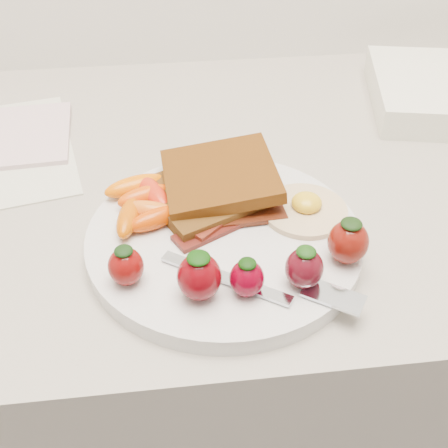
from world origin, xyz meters
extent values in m
cube|color=gray|center=(0.00, 1.70, 0.45)|extent=(2.00, 0.60, 0.90)
cylinder|color=silver|center=(-0.03, 1.56, 0.91)|extent=(0.27, 0.27, 0.02)
cube|color=#321804|center=(-0.04, 1.61, 0.93)|extent=(0.14, 0.14, 0.01)
cube|color=black|center=(-0.03, 1.62, 0.94)|extent=(0.12, 0.12, 0.03)
cylinder|color=white|center=(0.06, 1.58, 0.92)|extent=(0.09, 0.09, 0.01)
ellipsoid|color=gold|center=(0.06, 1.58, 0.93)|extent=(0.03, 0.03, 0.02)
cube|color=black|center=(-0.03, 1.57, 0.92)|extent=(0.10, 0.07, 0.00)
cube|color=#331005|center=(-0.02, 1.57, 0.92)|extent=(0.10, 0.03, 0.00)
cube|color=#430704|center=(-0.02, 1.58, 0.92)|extent=(0.09, 0.09, 0.00)
ellipsoid|color=#DB4805|center=(-0.11, 1.61, 0.93)|extent=(0.06, 0.04, 0.02)
ellipsoid|color=orange|center=(-0.10, 1.59, 0.93)|extent=(0.06, 0.04, 0.02)
ellipsoid|color=#BC5000|center=(-0.12, 1.58, 0.93)|extent=(0.03, 0.06, 0.02)
ellipsoid|color=red|center=(-0.10, 1.62, 0.93)|extent=(0.05, 0.07, 0.02)
ellipsoid|color=#EA6700|center=(-0.12, 1.63, 0.93)|extent=(0.07, 0.04, 0.02)
ellipsoid|color=#C83E00|center=(-0.10, 1.57, 0.93)|extent=(0.06, 0.04, 0.02)
ellipsoid|color=#6A0908|center=(-0.12, 1.50, 0.94)|extent=(0.03, 0.03, 0.04)
ellipsoid|color=black|center=(-0.12, 1.50, 0.95)|extent=(0.02, 0.02, 0.01)
ellipsoid|color=#5A0309|center=(-0.06, 1.48, 0.94)|extent=(0.04, 0.04, 0.04)
ellipsoid|color=#0B3206|center=(-0.06, 1.48, 0.96)|extent=(0.02, 0.02, 0.01)
ellipsoid|color=#630012|center=(-0.02, 1.48, 0.93)|extent=(0.03, 0.03, 0.03)
ellipsoid|color=black|center=(-0.02, 1.48, 0.95)|extent=(0.02, 0.02, 0.01)
ellipsoid|color=#470913|center=(0.03, 1.48, 0.94)|extent=(0.03, 0.03, 0.04)
ellipsoid|color=#12380B|center=(0.03, 1.48, 0.96)|extent=(0.02, 0.02, 0.01)
ellipsoid|color=#661109|center=(0.08, 1.51, 0.94)|extent=(0.04, 0.04, 0.04)
ellipsoid|color=black|center=(0.08, 1.51, 0.96)|extent=(0.02, 0.02, 0.01)
cube|color=silver|center=(-0.04, 1.49, 0.92)|extent=(0.11, 0.08, 0.00)
cube|color=silver|center=(0.05, 1.46, 0.92)|extent=(0.06, 0.05, 0.00)
cube|color=beige|center=(-0.25, 1.79, 0.91)|extent=(0.11, 0.15, 0.01)
camera|label=1|loc=(-0.08, 1.15, 1.28)|focal=45.00mm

